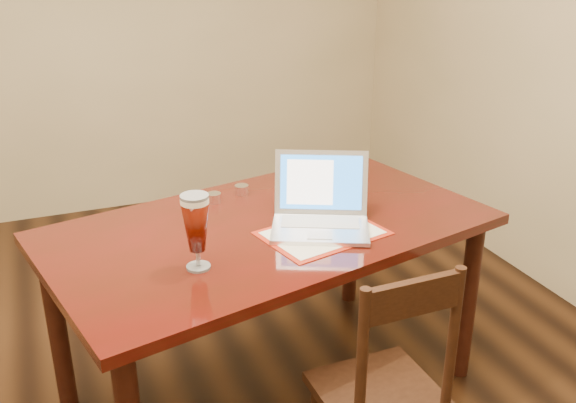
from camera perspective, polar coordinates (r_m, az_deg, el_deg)
name	(u,v)px	position (r m, az deg, el deg)	size (l,w,h in m)	color
dining_table	(270,244)	(2.51, -1.60, -3.84)	(1.84, 1.29, 1.05)	#450B09
dining_chair	(384,392)	(2.21, 8.52, -16.44)	(0.40, 0.38, 0.92)	black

